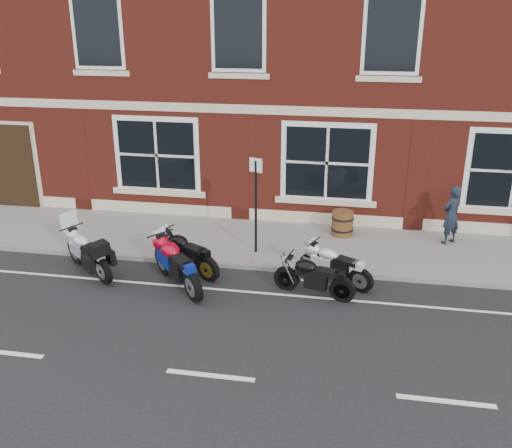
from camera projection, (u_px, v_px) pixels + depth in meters
The scene contains 12 objects.
ground at pixel (244, 296), 12.80m from camera, with size 80.00×80.00×0.00m, color black.
sidewalk at pixel (265, 242), 15.53m from camera, with size 30.00×3.00×0.12m, color slate.
kerb at pixel (255, 267), 14.08m from camera, with size 30.00×0.16×0.12m, color slate.
pub_building at pixel (300, 8), 20.30m from camera, with size 24.00×12.00×12.00m, color maroon.
moto_touring_silver at pixel (88, 250), 13.76m from camera, with size 1.74×1.46×1.41m.
moto_sport_red at pixel (178, 262), 13.05m from camera, with size 1.66×1.81×1.04m.
moto_sport_black at pixel (186, 251), 13.78m from camera, with size 1.88×1.15×0.94m.
moto_sport_silver at pixel (335, 263), 13.23m from camera, with size 1.76×1.02×0.87m.
moto_naked_black at pixel (313, 275), 12.67m from camera, with size 1.87×0.61×0.86m.
pedestrian_left at pixel (451, 215), 15.06m from camera, with size 0.58×0.38×1.60m, color black.
barrel_planter at pixel (342, 223), 15.78m from camera, with size 0.61×0.61×0.68m.
parking_sign at pixel (256, 199), 14.28m from camera, with size 0.34×0.14×2.49m.
Camera 1 is at (2.28, -11.14, 6.09)m, focal length 40.00 mm.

